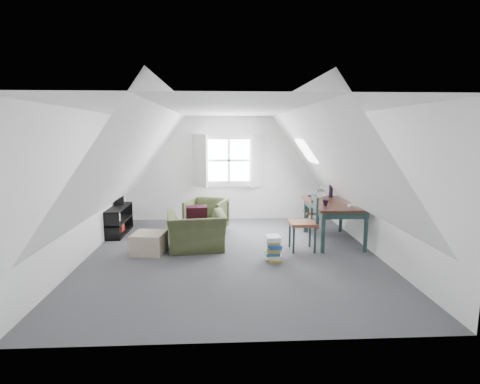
{
  "coord_description": "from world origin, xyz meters",
  "views": [
    {
      "loc": [
        -0.19,
        -6.28,
        2.13
      ],
      "look_at": [
        0.16,
        0.6,
        1.02
      ],
      "focal_mm": 28.0,
      "sensor_mm": 36.0,
      "label": 1
    }
  ],
  "objects": [
    {
      "name": "demijohn",
      "position": [
        1.84,
        1.19,
        0.89
      ],
      "size": [
        0.19,
        0.19,
        0.27
      ],
      "rotation": [
        0.0,
        0.0,
        0.16
      ],
      "color": "silver",
      "rests_on": "dining_table"
    },
    {
      "name": "skylight",
      "position": [
        1.55,
        1.3,
        1.75
      ],
      "size": [
        0.35,
        0.75,
        0.47
      ],
      "primitive_type": "cube",
      "rotation": [
        0.0,
        0.95,
        0.0
      ],
      "color": "white",
      "rests_on": "slope_right"
    },
    {
      "name": "dormer_window",
      "position": [
        0.0,
        2.68,
        1.45
      ],
      "size": [
        1.71,
        0.35,
        1.3
      ],
      "color": "white",
      "rests_on": "wall_back"
    },
    {
      "name": "armchair_near",
      "position": [
        -0.65,
        0.37,
        0.0
      ],
      "size": [
        1.14,
        1.03,
        0.67
      ],
      "primitive_type": "imported",
      "rotation": [
        0.0,
        0.0,
        3.27
      ],
      "color": "#3B4223",
      "rests_on": "floor"
    },
    {
      "name": "dining_table",
      "position": [
        1.99,
        0.74,
        0.68
      ],
      "size": [
        0.94,
        1.56,
        0.78
      ],
      "rotation": [
        0.0,
        0.0,
        -0.01
      ],
      "color": "#341711",
      "rests_on": "floor"
    },
    {
      "name": "dining_chair_far",
      "position": [
        1.8,
        1.5,
        0.43
      ],
      "size": [
        0.39,
        0.39,
        0.83
      ],
      "rotation": [
        0.0,
        0.0,
        3.21
      ],
      "color": "brown",
      "rests_on": "floor"
    },
    {
      "name": "floor",
      "position": [
        0.0,
        0.0,
        0.0
      ],
      "size": [
        5.5,
        5.5,
        0.0
      ],
      "primitive_type": "plane",
      "color": "#46464B",
      "rests_on": "ground"
    },
    {
      "name": "ceiling",
      "position": [
        0.0,
        0.0,
        2.5
      ],
      "size": [
        5.5,
        5.5,
        0.0
      ],
      "primitive_type": "plane",
      "rotation": [
        3.14,
        0.0,
        0.0
      ],
      "color": "white",
      "rests_on": "wall_back"
    },
    {
      "name": "slope_right",
      "position": [
        1.55,
        0.0,
        1.78
      ],
      "size": [
        3.19,
        5.5,
        4.48
      ],
      "primitive_type": "plane",
      "rotation": [
        0.0,
        -2.19,
        0.0
      ],
      "color": "white",
      "rests_on": "wall_right"
    },
    {
      "name": "wall_left",
      "position": [
        -2.5,
        0.0,
        1.25
      ],
      "size": [
        0.0,
        5.5,
        5.5
      ],
      "primitive_type": "plane",
      "rotation": [
        1.57,
        0.0,
        1.57
      ],
      "color": "white",
      "rests_on": "ground"
    },
    {
      "name": "throw_pillow",
      "position": [
        -0.65,
        0.52,
        0.6
      ],
      "size": [
        0.42,
        0.28,
        0.4
      ],
      "primitive_type": "cube",
      "rotation": [
        0.31,
        0.0,
        0.15
      ],
      "color": "#370F1A",
      "rests_on": "armchair_near"
    },
    {
      "name": "wall_front",
      "position": [
        0.0,
        -2.75,
        1.25
      ],
      "size": [
        5.0,
        0.0,
        5.0
      ],
      "primitive_type": "plane",
      "rotation": [
        -1.57,
        0.0,
        0.0
      ],
      "color": "white",
      "rests_on": "ground"
    },
    {
      "name": "magazine_stack",
      "position": [
        0.68,
        -0.3,
        0.21
      ],
      "size": [
        0.31,
        0.37,
        0.41
      ],
      "rotation": [
        0.0,
        0.0,
        0.12
      ],
      "color": "#B29933",
      "rests_on": "floor"
    },
    {
      "name": "electronics_box",
      "position": [
        -2.38,
        1.78,
        0.66
      ],
      "size": [
        0.21,
        0.27,
        0.19
      ],
      "primitive_type": "cube",
      "rotation": [
        0.0,
        0.0,
        0.21
      ],
      "color": "black",
      "rests_on": "media_shelf"
    },
    {
      "name": "ottoman",
      "position": [
        -1.48,
        0.2,
        0.18
      ],
      "size": [
        0.61,
        0.61,
        0.36
      ],
      "primitive_type": "cube",
      "rotation": [
        0.0,
        0.0,
        -0.14
      ],
      "color": "tan",
      "rests_on": "floor"
    },
    {
      "name": "dining_chair_near",
      "position": [
        1.31,
        0.22,
        0.52
      ],
      "size": [
        0.47,
        0.47,
        1.0
      ],
      "rotation": [
        0.0,
        0.0,
        -1.52
      ],
      "color": "brown",
      "rests_on": "floor"
    },
    {
      "name": "wall_back",
      "position": [
        0.0,
        2.75,
        1.25
      ],
      "size": [
        5.0,
        0.0,
        5.0
      ],
      "primitive_type": "plane",
      "rotation": [
        1.57,
        0.0,
        0.0
      ],
      "color": "white",
      "rests_on": "ground"
    },
    {
      "name": "media_shelf",
      "position": [
        -2.38,
        1.49,
        0.26
      ],
      "size": [
        0.38,
        1.13,
        0.58
      ],
      "rotation": [
        0.0,
        0.0,
        -0.06
      ],
      "color": "black",
      "rests_on": "floor"
    },
    {
      "name": "vase_twigs",
      "position": [
        2.09,
        1.29,
        0.93
      ],
      "size": [
        0.08,
        0.09,
        0.66
      ],
      "rotation": [
        0.0,
        0.0,
        -0.05
      ],
      "color": "black",
      "rests_on": "dining_table"
    },
    {
      "name": "armchair_far",
      "position": [
        -0.51,
        1.5,
        0.0
      ],
      "size": [
        0.99,
        1.0,
        0.73
      ],
      "primitive_type": "imported",
      "rotation": [
        0.0,
        0.0,
        -0.31
      ],
      "color": "#3B4223",
      "rests_on": "floor"
    },
    {
      "name": "paper_box",
      "position": [
        2.19,
        0.29,
        0.8
      ],
      "size": [
        0.13,
        0.09,
        0.04
      ],
      "primitive_type": "cube",
      "rotation": [
        0.0,
        0.0,
        0.11
      ],
      "color": "white",
      "rests_on": "dining_table"
    },
    {
      "name": "cup",
      "position": [
        1.74,
        0.44,
        0.78
      ],
      "size": [
        0.13,
        0.13,
        0.1
      ],
      "primitive_type": "imported",
      "rotation": [
        0.0,
        0.0,
        0.18
      ],
      "color": "black",
      "rests_on": "dining_table"
    },
    {
      "name": "slope_left",
      "position": [
        -1.55,
        0.0,
        1.78
      ],
      "size": [
        3.19,
        5.5,
        4.48
      ],
      "primitive_type": "plane",
      "rotation": [
        0.0,
        2.19,
        0.0
      ],
      "color": "white",
      "rests_on": "wall_left"
    },
    {
      "name": "wall_right",
      "position": [
        2.5,
        0.0,
        1.25
      ],
      "size": [
        0.0,
        5.5,
        5.5
      ],
      "primitive_type": "plane",
      "rotation": [
        1.57,
        0.0,
        -1.57
      ],
      "color": "white",
      "rests_on": "ground"
    }
  ]
}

